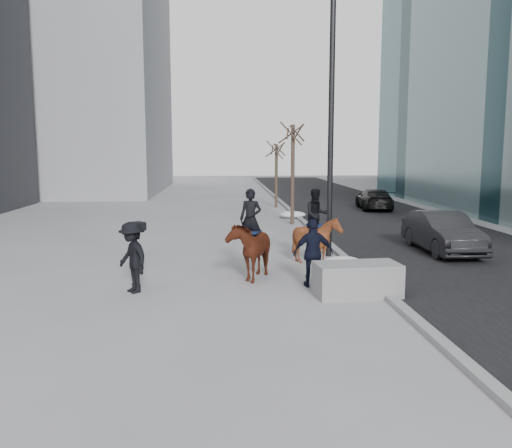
{
  "coord_description": "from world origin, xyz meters",
  "views": [
    {
      "loc": [
        -0.92,
        -13.28,
        3.5
      ],
      "look_at": [
        0.0,
        1.2,
        1.5
      ],
      "focal_mm": 38.0,
      "sensor_mm": 36.0,
      "label": 1
    }
  ],
  "objects": [
    {
      "name": "car_near",
      "position": [
        6.61,
        4.57,
        0.7
      ],
      "size": [
        1.48,
        4.24,
        1.4
      ],
      "primitive_type": "imported",
      "rotation": [
        0.0,
        0.0,
        0.0
      ],
      "color": "black",
      "rests_on": "ground"
    },
    {
      "name": "tree_near",
      "position": [
        2.4,
        11.91,
        2.58
      ],
      "size": [
        1.2,
        1.2,
        5.16
      ],
      "primitive_type": null,
      "color": "#34261F",
      "rests_on": "ground"
    },
    {
      "name": "mounted_left",
      "position": [
        -0.14,
        1.28,
        0.91
      ],
      "size": [
        1.46,
        2.07,
        2.44
      ],
      "color": "#4A1D0E",
      "rests_on": "ground"
    },
    {
      "name": "feeder",
      "position": [
        1.4,
        0.2,
        0.88
      ],
      "size": [
        1.04,
        0.87,
        1.75
      ],
      "color": "black",
      "rests_on": "ground"
    },
    {
      "name": "lamppost",
      "position": [
        2.6,
        4.08,
        4.99
      ],
      "size": [
        0.25,
        1.18,
        9.09
      ],
      "color": "black",
      "rests_on": "ground"
    },
    {
      "name": "snow_piles",
      "position": [
        2.7,
        7.85,
        0.16
      ],
      "size": [
        1.4,
        15.62,
        0.36
      ],
      "color": "silver",
      "rests_on": "ground"
    },
    {
      "name": "car_far",
      "position": [
        8.04,
        17.95,
        0.62
      ],
      "size": [
        2.17,
        4.44,
        1.24
      ],
      "primitive_type": "imported",
      "rotation": [
        0.0,
        0.0,
        3.04
      ],
      "color": "black",
      "rests_on": "ground"
    },
    {
      "name": "mounted_right",
      "position": [
        1.97,
        2.89,
        0.93
      ],
      "size": [
        1.4,
        1.53,
        2.32
      ],
      "color": "#48200E",
      "rests_on": "ground"
    },
    {
      "name": "tree_far",
      "position": [
        2.4,
        19.49,
        2.13
      ],
      "size": [
        1.2,
        1.2,
        4.26
      ],
      "primitive_type": null,
      "color": "#372820",
      "rests_on": "ground"
    },
    {
      "name": "road",
      "position": [
        7.0,
        10.0,
        0.01
      ],
      "size": [
        8.0,
        90.0,
        0.01
      ],
      "primitive_type": "cube",
      "color": "black",
      "rests_on": "ground"
    },
    {
      "name": "camera_crew",
      "position": [
        -3.12,
        -0.08,
        0.89
      ],
      "size": [
        1.19,
        1.3,
        1.75
      ],
      "color": "black",
      "rests_on": "ground"
    },
    {
      "name": "ground",
      "position": [
        0.0,
        0.0,
        0.0
      ],
      "size": [
        120.0,
        120.0,
        0.0
      ],
      "primitive_type": "plane",
      "color": "gray",
      "rests_on": "ground"
    },
    {
      "name": "planter",
      "position": [
        2.31,
        -0.77,
        0.4
      ],
      "size": [
        2.08,
        1.18,
        0.8
      ],
      "primitive_type": "cube",
      "rotation": [
        0.0,
        0.0,
        0.09
      ],
      "color": "gray",
      "rests_on": "ground"
    },
    {
      "name": "curb",
      "position": [
        3.0,
        10.0,
        0.06
      ],
      "size": [
        0.25,
        90.0,
        0.12
      ],
      "primitive_type": "cube",
      "color": "gray",
      "rests_on": "ground"
    }
  ]
}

